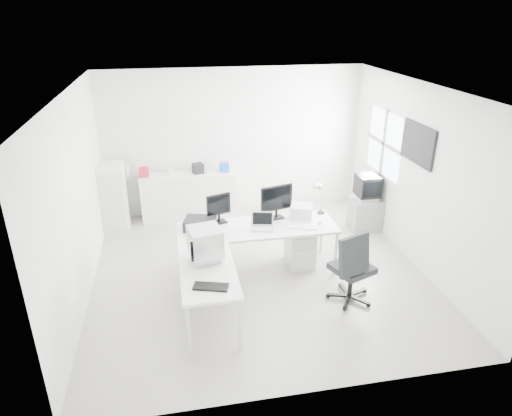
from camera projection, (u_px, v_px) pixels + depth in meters
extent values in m
cube|color=beige|center=(258.00, 271.00, 7.13)|extent=(5.00, 5.00, 0.01)
cube|color=white|center=(259.00, 89.00, 6.00)|extent=(5.00, 5.00, 0.01)
cube|color=white|center=(234.00, 142.00, 8.81)|extent=(5.00, 0.02, 2.80)
cube|color=white|center=(77.00, 201.00, 6.13)|extent=(0.02, 5.00, 2.80)
cube|color=white|center=(418.00, 177.00, 6.99)|extent=(0.02, 5.00, 2.80)
cube|color=silver|center=(300.00, 247.00, 7.23)|extent=(0.40, 0.50, 0.60)
cube|color=black|center=(200.00, 224.00, 6.79)|extent=(0.53, 0.46, 0.16)
cube|color=silver|center=(302.00, 227.00, 6.86)|extent=(0.46, 0.28, 0.02)
sphere|color=silver|center=(320.00, 223.00, 6.94)|extent=(0.06, 0.06, 0.06)
cube|color=silver|center=(301.00, 211.00, 7.17)|extent=(0.42, 0.39, 0.19)
cube|color=black|center=(211.00, 287.00, 5.38)|extent=(0.44, 0.28, 0.03)
cube|color=gray|center=(365.00, 214.00, 8.39)|extent=(0.54, 0.44, 0.59)
cube|color=silver|center=(189.00, 196.00, 8.80)|extent=(1.80, 0.45, 0.90)
cube|color=red|center=(144.00, 172.00, 8.45)|extent=(0.17, 0.15, 0.17)
cube|color=silver|center=(171.00, 172.00, 8.54)|extent=(0.13, 0.11, 0.12)
cube|color=black|center=(198.00, 168.00, 8.61)|extent=(0.23, 0.22, 0.19)
cube|color=blue|center=(224.00, 167.00, 8.70)|extent=(0.17, 0.15, 0.17)
cylinder|color=silver|center=(127.00, 171.00, 8.42)|extent=(0.07, 0.07, 0.22)
cube|color=silver|center=(114.00, 198.00, 8.26)|extent=(0.44, 0.52, 1.25)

